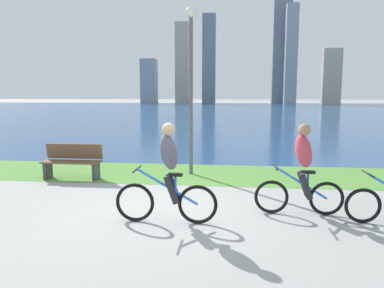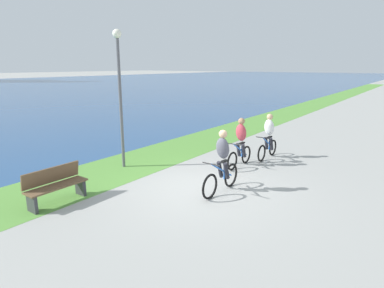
{
  "view_description": "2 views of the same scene",
  "coord_description": "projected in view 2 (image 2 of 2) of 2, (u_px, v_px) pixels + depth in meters",
  "views": [
    {
      "loc": [
        1.18,
        -6.46,
        2.18
      ],
      "look_at": [
        0.44,
        0.41,
        1.22
      ],
      "focal_mm": 33.86,
      "sensor_mm": 36.0,
      "label": 1
    },
    {
      "loc": [
        -6.89,
        -4.79,
        3.34
      ],
      "look_at": [
        0.39,
        0.57,
        1.12
      ],
      "focal_mm": 30.06,
      "sensor_mm": 36.0,
      "label": 2
    }
  ],
  "objects": [
    {
      "name": "ground_plane",
      "position": [
        200.0,
        189.0,
        8.94
      ],
      "size": [
        300.0,
        300.0,
        0.0
      ],
      "primitive_type": "plane",
      "color": "#9E9E99"
    },
    {
      "name": "grass_strip_bayside",
      "position": [
        121.0,
        167.0,
        10.81
      ],
      "size": [
        120.0,
        2.61,
        0.01
      ],
      "primitive_type": "cube",
      "color": "#59933D",
      "rests_on": "ground"
    },
    {
      "name": "cyclist_lead",
      "position": [
        222.0,
        162.0,
        8.51
      ],
      "size": [
        1.75,
        0.52,
        1.71
      ],
      "color": "black",
      "rests_on": "ground"
    },
    {
      "name": "cyclist_trailing",
      "position": [
        241.0,
        142.0,
        10.72
      ],
      "size": [
        1.6,
        0.52,
        1.66
      ],
      "color": "black",
      "rests_on": "ground"
    },
    {
      "name": "cyclist_distant_rear",
      "position": [
        269.0,
        136.0,
        11.69
      ],
      "size": [
        1.6,
        0.52,
        1.65
      ],
      "color": "black",
      "rests_on": "ground"
    },
    {
      "name": "bench_near_path",
      "position": [
        56.0,
        185.0,
        7.93
      ],
      "size": [
        1.5,
        0.47,
        0.9
      ],
      "color": "brown",
      "rests_on": "ground"
    },
    {
      "name": "lamppost_tall",
      "position": [
        119.0,
        81.0,
        10.21
      ],
      "size": [
        0.28,
        0.28,
        4.43
      ],
      "color": "#595960",
      "rests_on": "ground"
    }
  ]
}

